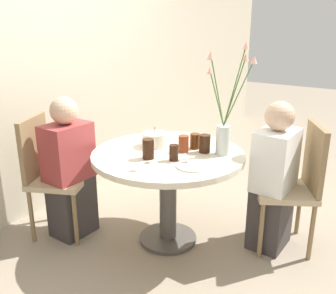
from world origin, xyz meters
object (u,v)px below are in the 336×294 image
(flower_vase, at_px, (225,122))
(drink_glass_4, at_px, (184,144))
(drink_glass_2, at_px, (195,141))
(drink_glass_0, at_px, (148,149))
(birthday_cake, at_px, (155,139))
(chair_near_front, at_px, (49,169))
(chair_left_flank, at_px, (297,180))
(drink_glass_1, at_px, (174,153))
(side_plate, at_px, (192,166))
(drink_glass_3, at_px, (205,144))
(person_boy, at_px, (273,181))
(person_guest, at_px, (69,172))

(flower_vase, distance_m, drink_glass_4, 0.33)
(drink_glass_2, bearing_deg, drink_glass_0, 158.67)
(birthday_cake, bearing_deg, chair_near_front, 126.27)
(chair_left_flank, relative_size, drink_glass_1, 8.56)
(side_plate, distance_m, drink_glass_3, 0.31)
(drink_glass_2, bearing_deg, drink_glass_4, 167.17)
(drink_glass_2, bearing_deg, person_boy, -69.56)
(chair_left_flank, bearing_deg, person_boy, -90.00)
(flower_vase, relative_size, drink_glass_4, 6.38)
(drink_glass_0, height_order, person_boy, person_boy)
(chair_near_front, distance_m, chair_left_flank, 1.81)
(chair_near_front, relative_size, chair_left_flank, 1.00)
(birthday_cake, bearing_deg, drink_glass_1, -120.91)
(drink_glass_0, relative_size, person_guest, 0.12)
(drink_glass_2, height_order, drink_glass_3, drink_glass_3)
(flower_vase, xyz_separation_m, drink_glass_0, (-0.37, 0.38, -0.16))
(drink_glass_2, distance_m, person_guest, 0.97)
(person_guest, bearing_deg, chair_near_front, 116.90)
(flower_vase, distance_m, side_plate, 0.40)
(person_boy, bearing_deg, drink_glass_0, 129.74)
(flower_vase, relative_size, drink_glass_1, 7.02)
(birthday_cake, height_order, person_guest, person_guest)
(chair_left_flank, distance_m, drink_glass_2, 0.77)
(chair_left_flank, relative_size, person_boy, 0.85)
(flower_vase, xyz_separation_m, person_guest, (-0.53, 1.01, -0.43))
(side_plate, bearing_deg, drink_glass_3, 15.57)
(birthday_cake, bearing_deg, drink_glass_2, -65.47)
(birthday_cake, xyz_separation_m, flower_vase, (0.13, -0.50, 0.18))
(drink_glass_1, bearing_deg, drink_glass_0, 113.07)
(flower_vase, relative_size, person_boy, 0.70)
(drink_glass_0, height_order, drink_glass_3, drink_glass_0)
(flower_vase, relative_size, person_guest, 0.70)
(drink_glass_0, height_order, drink_glass_1, drink_glass_0)
(drink_glass_0, xyz_separation_m, drink_glass_1, (0.07, -0.16, -0.01))
(side_plate, bearing_deg, chair_left_flank, -38.82)
(drink_glass_0, distance_m, drink_glass_2, 0.39)
(birthday_cake, relative_size, person_guest, 0.17)
(drink_glass_0, bearing_deg, chair_left_flank, -51.59)
(birthday_cake, relative_size, flower_vase, 0.25)
(flower_vase, bearing_deg, drink_glass_3, 105.68)
(person_boy, bearing_deg, flower_vase, 123.09)
(drink_glass_0, bearing_deg, drink_glass_1, -66.93)
(drink_glass_4, bearing_deg, person_boy, -61.03)
(flower_vase, bearing_deg, drink_glass_0, 134.29)
(birthday_cake, distance_m, person_guest, 0.69)
(person_guest, bearing_deg, drink_glass_0, -75.66)
(drink_glass_3, bearing_deg, drink_glass_0, 143.50)
(chair_near_front, height_order, person_boy, person_boy)
(drink_glass_1, distance_m, drink_glass_4, 0.19)
(chair_left_flank, height_order, drink_glass_2, chair_left_flank)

